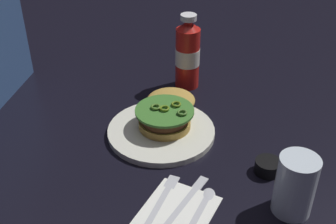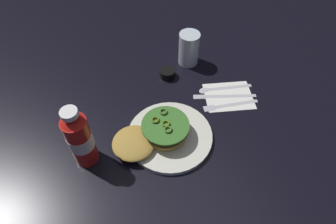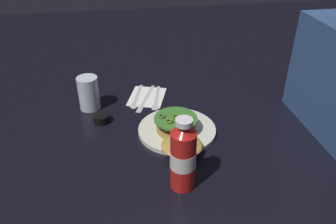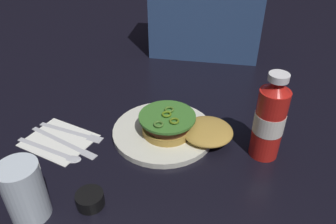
{
  "view_description": "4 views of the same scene",
  "coord_description": "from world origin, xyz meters",
  "px_view_note": "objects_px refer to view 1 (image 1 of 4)",
  "views": [
    {
      "loc": [
        -0.82,
        -0.13,
        0.58
      ],
      "look_at": [
        -0.04,
        -0.01,
        0.06
      ],
      "focal_mm": 45.79,
      "sensor_mm": 36.0,
      "label": 1
    },
    {
      "loc": [
        0.16,
        0.43,
        0.69
      ],
      "look_at": [
        -0.04,
        -0.02,
        0.09
      ],
      "focal_mm": 30.86,
      "sensor_mm": 36.0,
      "label": 2
    },
    {
      "loc": [
        0.82,
        -0.16,
        0.62
      ],
      "look_at": [
        -0.06,
        -0.02,
        0.06
      ],
      "focal_mm": 36.08,
      "sensor_mm": 36.0,
      "label": 3
    },
    {
      "loc": [
        0.08,
        -0.61,
        0.49
      ],
      "look_at": [
        -0.03,
        0.0,
        0.07
      ],
      "focal_mm": 34.91,
      "sensor_mm": 36.0,
      "label": 4
    }
  ],
  "objects_px": {
    "ketchup_bottle": "(188,54)",
    "water_glass": "(295,185)",
    "condiment_cup": "(268,167)",
    "fork_utensil": "(161,199)",
    "napkin": "(176,214)",
    "butter_knife": "(183,203)",
    "burger_sandwich": "(169,111)",
    "spoon_utensil": "(200,209)",
    "dinner_plate": "(161,131)"
  },
  "relations": [
    {
      "from": "dinner_plate",
      "to": "burger_sandwich",
      "type": "relative_size",
      "value": 1.1
    },
    {
      "from": "napkin",
      "to": "water_glass",
      "type": "bearing_deg",
      "value": -77.65
    },
    {
      "from": "ketchup_bottle",
      "to": "napkin",
      "type": "xyz_separation_m",
      "value": [
        -0.47,
        -0.04,
        -0.09
      ]
    },
    {
      "from": "ketchup_bottle",
      "to": "fork_utensil",
      "type": "xyz_separation_m",
      "value": [
        -0.44,
        -0.01,
        -0.09
      ]
    },
    {
      "from": "water_glass",
      "to": "spoon_utensil",
      "type": "relative_size",
      "value": 0.67
    },
    {
      "from": "burger_sandwich",
      "to": "ketchup_bottle",
      "type": "relative_size",
      "value": 1.1
    },
    {
      "from": "condiment_cup",
      "to": "spoon_utensil",
      "type": "distance_m",
      "value": 0.18
    },
    {
      "from": "ketchup_bottle",
      "to": "spoon_utensil",
      "type": "xyz_separation_m",
      "value": [
        -0.46,
        -0.08,
        -0.09
      ]
    },
    {
      "from": "water_glass",
      "to": "napkin",
      "type": "xyz_separation_m",
      "value": [
        -0.04,
        0.21,
        -0.06
      ]
    },
    {
      "from": "burger_sandwich",
      "to": "water_glass",
      "type": "height_order",
      "value": "water_glass"
    },
    {
      "from": "condiment_cup",
      "to": "napkin",
      "type": "xyz_separation_m",
      "value": [
        -0.14,
        0.17,
        -0.01
      ]
    },
    {
      "from": "spoon_utensil",
      "to": "butter_knife",
      "type": "xyz_separation_m",
      "value": [
        0.01,
        0.03,
        0.0
      ]
    },
    {
      "from": "napkin",
      "to": "spoon_utensil",
      "type": "xyz_separation_m",
      "value": [
        0.02,
        -0.04,
        0.0
      ]
    },
    {
      "from": "burger_sandwich",
      "to": "ketchup_bottle",
      "type": "bearing_deg",
      "value": -6.28
    },
    {
      "from": "dinner_plate",
      "to": "condiment_cup",
      "type": "bearing_deg",
      "value": -112.16
    },
    {
      "from": "dinner_plate",
      "to": "water_glass",
      "type": "bearing_deg",
      "value": -125.42
    },
    {
      "from": "water_glass",
      "to": "butter_knife",
      "type": "distance_m",
      "value": 0.2
    },
    {
      "from": "butter_knife",
      "to": "burger_sandwich",
      "type": "bearing_deg",
      "value": 14.63
    },
    {
      "from": "dinner_plate",
      "to": "condiment_cup",
      "type": "relative_size",
      "value": 4.61
    },
    {
      "from": "ketchup_bottle",
      "to": "condiment_cup",
      "type": "height_order",
      "value": "ketchup_bottle"
    },
    {
      "from": "ketchup_bottle",
      "to": "napkin",
      "type": "height_order",
      "value": "ketchup_bottle"
    },
    {
      "from": "ketchup_bottle",
      "to": "water_glass",
      "type": "height_order",
      "value": "ketchup_bottle"
    },
    {
      "from": "napkin",
      "to": "spoon_utensil",
      "type": "bearing_deg",
      "value": -70.01
    },
    {
      "from": "water_glass",
      "to": "butter_knife",
      "type": "bearing_deg",
      "value": 96.09
    },
    {
      "from": "dinner_plate",
      "to": "burger_sandwich",
      "type": "bearing_deg",
      "value": -11.93
    },
    {
      "from": "ketchup_bottle",
      "to": "condiment_cup",
      "type": "distance_m",
      "value": 0.4
    },
    {
      "from": "water_glass",
      "to": "condiment_cup",
      "type": "distance_m",
      "value": 0.12
    },
    {
      "from": "burger_sandwich",
      "to": "dinner_plate",
      "type": "bearing_deg",
      "value": 168.07
    },
    {
      "from": "fork_utensil",
      "to": "butter_knife",
      "type": "bearing_deg",
      "value": -97.43
    },
    {
      "from": "burger_sandwich",
      "to": "water_glass",
      "type": "relative_size",
      "value": 1.88
    },
    {
      "from": "butter_knife",
      "to": "fork_utensil",
      "type": "relative_size",
      "value": 1.1
    },
    {
      "from": "napkin",
      "to": "fork_utensil",
      "type": "relative_size",
      "value": 0.86
    },
    {
      "from": "burger_sandwich",
      "to": "spoon_utensil",
      "type": "xyz_separation_m",
      "value": [
        -0.27,
        -0.1,
        -0.03
      ]
    },
    {
      "from": "spoon_utensil",
      "to": "burger_sandwich",
      "type": "bearing_deg",
      "value": 20.59
    },
    {
      "from": "spoon_utensil",
      "to": "ketchup_bottle",
      "type": "bearing_deg",
      "value": 10.01
    },
    {
      "from": "butter_knife",
      "to": "fork_utensil",
      "type": "bearing_deg",
      "value": 82.57
    },
    {
      "from": "dinner_plate",
      "to": "ketchup_bottle",
      "type": "height_order",
      "value": "ketchup_bottle"
    },
    {
      "from": "dinner_plate",
      "to": "napkin",
      "type": "bearing_deg",
      "value": -164.13
    },
    {
      "from": "condiment_cup",
      "to": "spoon_utensil",
      "type": "height_order",
      "value": "condiment_cup"
    },
    {
      "from": "dinner_plate",
      "to": "fork_utensil",
      "type": "bearing_deg",
      "value": -170.07
    },
    {
      "from": "dinner_plate",
      "to": "butter_knife",
      "type": "height_order",
      "value": "dinner_plate"
    },
    {
      "from": "condiment_cup",
      "to": "fork_utensil",
      "type": "height_order",
      "value": "condiment_cup"
    },
    {
      "from": "napkin",
      "to": "ketchup_bottle",
      "type": "bearing_deg",
      "value": 4.55
    },
    {
      "from": "napkin",
      "to": "spoon_utensil",
      "type": "height_order",
      "value": "spoon_utensil"
    },
    {
      "from": "burger_sandwich",
      "to": "water_glass",
      "type": "bearing_deg",
      "value": -132.36
    },
    {
      "from": "burger_sandwich",
      "to": "spoon_utensil",
      "type": "height_order",
      "value": "burger_sandwich"
    },
    {
      "from": "condiment_cup",
      "to": "ketchup_bottle",
      "type": "bearing_deg",
      "value": 31.85
    },
    {
      "from": "burger_sandwich",
      "to": "spoon_utensil",
      "type": "relative_size",
      "value": 1.27
    },
    {
      "from": "condiment_cup",
      "to": "butter_knife",
      "type": "bearing_deg",
      "value": 127.3
    },
    {
      "from": "burger_sandwich",
      "to": "spoon_utensil",
      "type": "distance_m",
      "value": 0.29
    }
  ]
}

